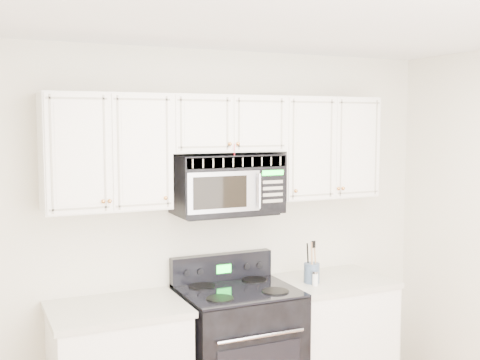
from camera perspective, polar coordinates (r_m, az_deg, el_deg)
room at (r=2.91m, az=10.88°, el=-10.22°), size 3.51×3.51×2.61m
base_cabinet_right at (r=4.74m, az=8.40°, el=-15.02°), size 0.86×0.65×0.92m
range at (r=4.37m, az=-0.22°, el=-15.99°), size 0.78×0.71×1.12m
upper_cabinets at (r=4.20m, az=-1.62°, el=3.44°), size 2.44×0.37×0.75m
microwave at (r=4.20m, az=-1.23°, el=-0.36°), size 0.74×0.42×0.41m
utensil_crock at (r=4.45m, az=6.81°, el=-8.69°), size 0.11×0.11×0.31m
shaker_salt at (r=4.38m, az=7.14°, el=-9.23°), size 0.04×0.04×0.10m
shaker_pepper at (r=4.43m, az=6.66°, el=-9.19°), size 0.04×0.04×0.09m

